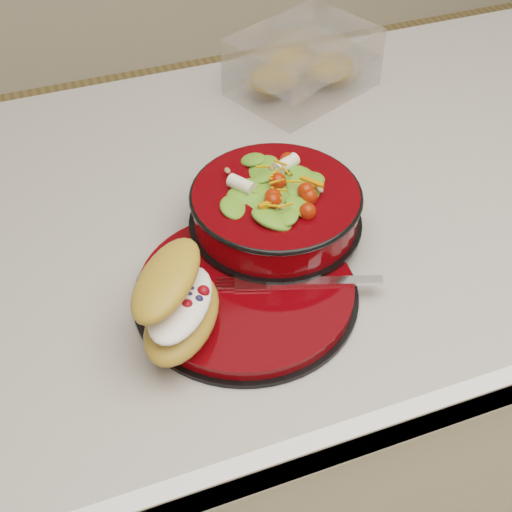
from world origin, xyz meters
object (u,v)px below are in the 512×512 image
object	(u,v)px
pastry_box	(302,64)
croissant	(179,301)
dinner_plate	(247,291)
island_counter	(335,372)
salad_bowl	(276,202)
fork	(303,282)

from	to	relation	value
pastry_box	croissant	bearing A→B (deg)	-149.94
dinner_plate	croissant	distance (m)	0.10
island_counter	dinner_plate	xyz separation A→B (m)	(-0.22, -0.16, 0.46)
salad_bowl	fork	size ratio (longest dim) A/B	1.29
croissant	fork	distance (m)	0.15
dinner_plate	fork	bearing A→B (deg)	-18.11
croissant	pastry_box	size ratio (longest dim) A/B	0.64
island_counter	dinner_plate	distance (m)	0.53
salad_bowl	pastry_box	world-z (taller)	salad_bowl
croissant	pastry_box	world-z (taller)	croissant
dinner_plate	fork	size ratio (longest dim) A/B	1.57
croissant	fork	bearing A→B (deg)	-49.96
fork	island_counter	bearing A→B (deg)	-23.88
island_counter	pastry_box	bearing A→B (deg)	86.42
fork	salad_bowl	bearing A→B (deg)	14.30
salad_bowl	island_counter	bearing A→B (deg)	24.92
dinner_plate	fork	xyz separation A→B (m)	(0.06, -0.02, 0.01)
island_counter	pastry_box	size ratio (longest dim) A/B	4.92
salad_bowl	pastry_box	distance (m)	0.36
dinner_plate	fork	world-z (taller)	fork
dinner_plate	croissant	size ratio (longest dim) A/B	1.61
island_counter	dinner_plate	size ratio (longest dim) A/B	4.78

